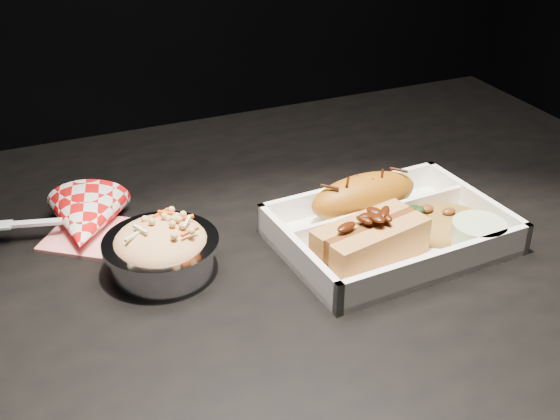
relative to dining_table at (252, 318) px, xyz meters
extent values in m
cube|color=black|center=(0.00, 0.00, 0.08)|extent=(1.20, 0.80, 0.03)
cylinder|color=black|center=(0.55, 0.35, -0.30)|extent=(0.05, 0.05, 0.72)
cube|color=white|center=(0.15, -0.04, 0.09)|extent=(0.26, 0.20, 0.01)
cube|color=white|center=(0.15, 0.04, 0.11)|extent=(0.25, 0.02, 0.04)
cube|color=white|center=(0.16, -0.13, 0.11)|extent=(0.25, 0.02, 0.04)
cube|color=white|center=(0.03, -0.05, 0.11)|extent=(0.02, 0.18, 0.04)
cube|color=white|center=(0.27, -0.03, 0.11)|extent=(0.02, 0.18, 0.04)
cube|color=white|center=(0.15, -0.02, 0.11)|extent=(0.23, 0.02, 0.03)
ellipsoid|color=#9F5A0F|center=(0.15, 0.01, 0.12)|extent=(0.14, 0.06, 0.05)
cube|color=#C28342|center=(0.11, -0.09, 0.12)|extent=(0.13, 0.05, 0.04)
cube|color=#C28342|center=(0.11, -0.05, 0.12)|extent=(0.13, 0.05, 0.04)
cylinder|color=brown|center=(0.11, -0.07, 0.13)|extent=(0.12, 0.05, 0.03)
ellipsoid|color=olive|center=(0.22, -0.05, 0.11)|extent=(0.11, 0.09, 0.03)
cylinder|color=#B7D09D|center=(0.23, -0.10, 0.11)|extent=(0.06, 0.06, 0.03)
cylinder|color=silver|center=(-0.10, 0.01, 0.11)|extent=(0.11, 0.11, 0.04)
cylinder|color=silver|center=(-0.10, 0.01, 0.13)|extent=(0.12, 0.12, 0.01)
ellipsoid|color=#C7BD8C|center=(-0.10, 0.01, 0.13)|extent=(0.10, 0.10, 0.04)
cube|color=red|center=(-0.15, 0.10, 0.09)|extent=(0.14, 0.14, 0.00)
cone|color=red|center=(-0.16, 0.11, 0.11)|extent=(0.13, 0.13, 0.10)
cube|color=white|center=(-0.21, 0.13, 0.11)|extent=(0.06, 0.03, 0.00)
cube|color=white|center=(-0.25, 0.14, 0.11)|extent=(0.02, 0.02, 0.00)
camera|label=1|loc=(-0.23, -0.62, 0.52)|focal=45.00mm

